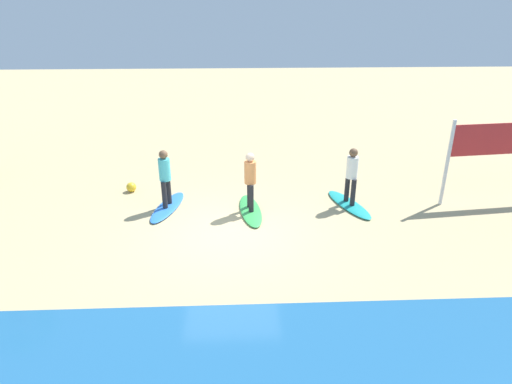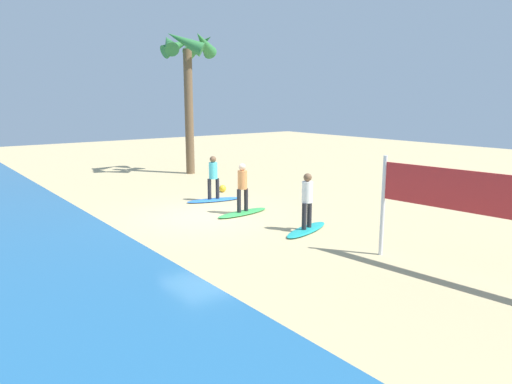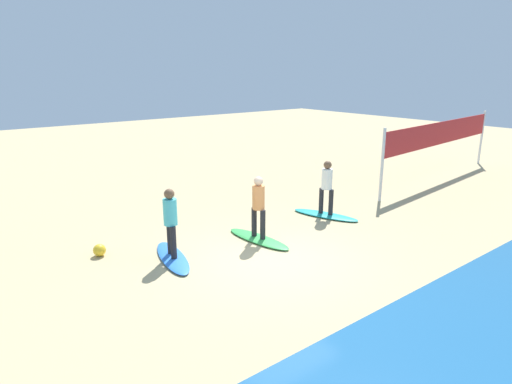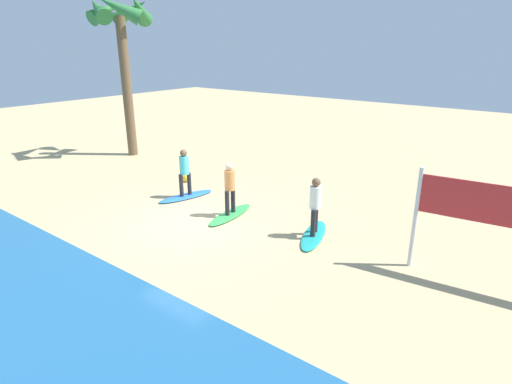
{
  "view_description": "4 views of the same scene",
  "coord_description": "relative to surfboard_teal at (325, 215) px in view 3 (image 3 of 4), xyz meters",
  "views": [
    {
      "loc": [
        -0.21,
        9.97,
        5.44
      ],
      "look_at": [
        -0.67,
        -0.4,
        0.95
      ],
      "focal_mm": 31.09,
      "sensor_mm": 36.0,
      "label": 1
    },
    {
      "loc": [
        -13.11,
        7.85,
        3.83
      ],
      "look_at": [
        -1.23,
        -1.25,
        0.86
      ],
      "focal_mm": 32.94,
      "sensor_mm": 36.0,
      "label": 2
    },
    {
      "loc": [
        6.31,
        7.36,
        4.35
      ],
      "look_at": [
        -0.66,
        -1.43,
        1.26
      ],
      "focal_mm": 31.27,
      "sensor_mm": 36.0,
      "label": 3
    },
    {
      "loc": [
        -8.69,
        8.11,
        5.15
      ],
      "look_at": [
        -1.18,
        -1.7,
        0.79
      ],
      "focal_mm": 29.74,
      "sensor_mm": 36.0,
      "label": 4
    }
  ],
  "objects": [
    {
      "name": "ground_plane",
      "position": [
        3.4,
        1.47,
        -0.04
      ],
      "size": [
        60.0,
        60.0,
        0.0
      ],
      "primitive_type": "plane",
      "color": "tan"
    },
    {
      "name": "surfboard_teal",
      "position": [
        0.0,
        0.0,
        0.0
      ],
      "size": [
        1.19,
        2.17,
        0.09
      ],
      "primitive_type": "ellipsoid",
      "rotation": [
        0.0,
        0.0,
        1.89
      ],
      "color": "teal",
      "rests_on": "ground"
    },
    {
      "name": "surfer_teal",
      "position": [
        0.0,
        0.0,
        0.99
      ],
      "size": [
        0.32,
        0.44,
        1.64
      ],
      "color": "#232328",
      "rests_on": "surfboard_teal"
    },
    {
      "name": "surfboard_green",
      "position": [
        2.85,
        0.27,
        0.0
      ],
      "size": [
        0.78,
        2.15,
        0.09
      ],
      "primitive_type": "ellipsoid",
      "rotation": [
        0.0,
        0.0,
        1.68
      ],
      "color": "green",
      "rests_on": "ground"
    },
    {
      "name": "surfer_green",
      "position": [
        2.85,
        0.27,
        0.99
      ],
      "size": [
        0.32,
        0.46,
        1.64
      ],
      "color": "#232328",
      "rests_on": "surfboard_green"
    },
    {
      "name": "surfboard_blue",
      "position": [
        5.2,
        -0.06,
        0.0
      ],
      "size": [
        1.04,
        2.17,
        0.09
      ],
      "primitive_type": "ellipsoid",
      "rotation": [
        0.0,
        0.0,
        1.33
      ],
      "color": "blue",
      "rests_on": "ground"
    },
    {
      "name": "surfer_blue",
      "position": [
        5.2,
        -0.06,
        0.99
      ],
      "size": [
        0.32,
        0.45,
        1.64
      ],
      "color": "#232328",
      "rests_on": "surfboard_blue"
    },
    {
      "name": "volleyball_net",
      "position": [
        -7.16,
        -0.48,
        1.74
      ],
      "size": [
        9.05,
        1.06,
        2.5
      ],
      "color": "silver",
      "rests_on": "ground"
    },
    {
      "name": "beach_ball",
      "position": [
        6.48,
        -1.32,
        0.11
      ],
      "size": [
        0.3,
        0.3,
        0.3
      ],
      "primitive_type": "sphere",
      "color": "yellow",
      "rests_on": "ground"
    }
  ]
}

